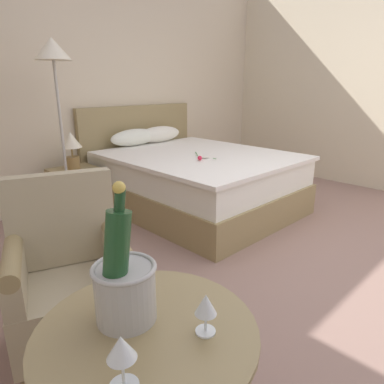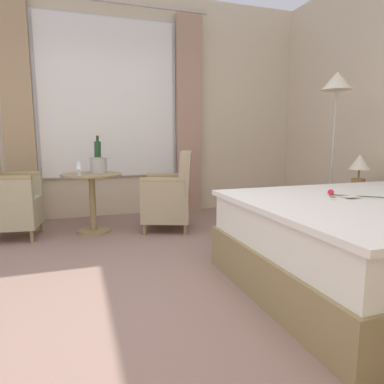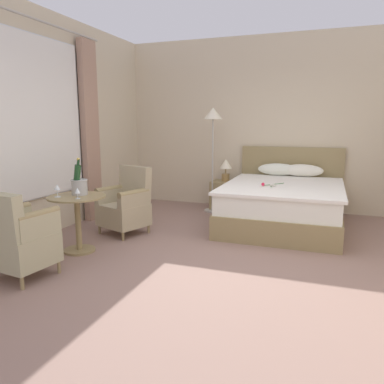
{
  "view_description": "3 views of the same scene",
  "coord_description": "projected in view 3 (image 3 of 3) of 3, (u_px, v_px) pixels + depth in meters",
  "views": [
    {
      "loc": [
        -2.36,
        -1.03,
        1.41
      ],
      "look_at": [
        -0.59,
        0.79,
        0.61
      ],
      "focal_mm": 32.0,
      "sensor_mm": 36.0,
      "label": 1
    },
    {
      "loc": [
        2.26,
        -0.46,
        1.11
      ],
      "look_at": [
        -1.02,
        0.64,
        0.56
      ],
      "focal_mm": 32.0,
      "sensor_mm": 36.0,
      "label": 2
    },
    {
      "loc": [
        0.96,
        -4.0,
        1.57
      ],
      "look_at": [
        -0.74,
        0.72,
        0.64
      ],
      "focal_mm": 35.0,
      "sensor_mm": 36.0,
      "label": 3
    }
  ],
  "objects": [
    {
      "name": "ground_plane",
      "position": [
        231.0,
        261.0,
        4.3
      ],
      "size": [
        7.28,
        7.28,
        0.0
      ],
      "primitive_type": "plane",
      "color": "gray"
    },
    {
      "name": "wall_headboard_side",
      "position": [
        272.0,
        124.0,
        6.75
      ],
      "size": [
        5.56,
        0.12,
        3.09
      ],
      "color": "beige",
      "rests_on": "ground"
    },
    {
      "name": "wall_window_side",
      "position": [
        30.0,
        125.0,
        4.95
      ],
      "size": [
        0.27,
        5.9,
        3.09
      ],
      "color": "beige",
      "rests_on": "ground"
    },
    {
      "name": "bed",
      "position": [
        283.0,
        203.0,
        5.77
      ],
      "size": [
        1.76,
        2.24,
        1.15
      ],
      "color": "#937F52",
      "rests_on": "ground"
    },
    {
      "name": "nightstand",
      "position": [
        225.0,
        195.0,
        6.83
      ],
      "size": [
        0.51,
        0.43,
        0.53
      ],
      "color": "#937F52",
      "rests_on": "ground"
    },
    {
      "name": "bedside_lamp",
      "position": [
        226.0,
        167.0,
        6.73
      ],
      "size": [
        0.23,
        0.23,
        0.4
      ],
      "color": "olive",
      "rests_on": "nightstand"
    },
    {
      "name": "floor_lamp_brass",
      "position": [
        213.0,
        125.0,
        6.46
      ],
      "size": [
        0.33,
        0.33,
        1.83
      ],
      "color": "#B8B4AA",
      "rests_on": "ground"
    },
    {
      "name": "side_table_round",
      "position": [
        78.0,
        216.0,
        4.56
      ],
      "size": [
        0.69,
        0.69,
        0.7
      ],
      "color": "#937F52",
      "rests_on": "ground"
    },
    {
      "name": "champagne_bucket",
      "position": [
        79.0,
        184.0,
        4.57
      ],
      "size": [
        0.2,
        0.2,
        0.46
      ],
      "color": "#B0AFAD",
      "rests_on": "side_table_round"
    },
    {
      "name": "wine_glass_near_bucket",
      "position": [
        57.0,
        188.0,
        4.43
      ],
      "size": [
        0.08,
        0.08,
        0.15
      ],
      "color": "white",
      "rests_on": "side_table_round"
    },
    {
      "name": "wine_glass_near_edge",
      "position": [
        77.0,
        191.0,
        4.33
      ],
      "size": [
        0.07,
        0.07,
        0.13
      ],
      "color": "white",
      "rests_on": "side_table_round"
    },
    {
      "name": "armchair_by_window",
      "position": [
        126.0,
        205.0,
        5.35
      ],
      "size": [
        0.75,
        0.74,
        0.96
      ],
      "color": "#937F52",
      "rests_on": "ground"
    },
    {
      "name": "armchair_facing_bed",
      "position": [
        20.0,
        238.0,
        3.76
      ],
      "size": [
        0.59,
        0.62,
        0.92
      ],
      "color": "#937F52",
      "rests_on": "ground"
    }
  ]
}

